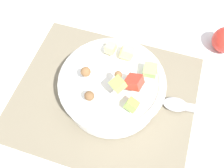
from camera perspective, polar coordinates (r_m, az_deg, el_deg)
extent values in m
plane|color=silver|center=(0.61, -1.71, -2.79)|extent=(2.40, 2.40, 0.00)
cube|color=#756B56|center=(0.61, -1.71, -2.66)|extent=(0.42, 0.36, 0.01)
cylinder|color=white|center=(0.58, 0.00, -0.94)|extent=(0.22, 0.22, 0.06)
torus|color=white|center=(0.55, 0.00, 0.66)|extent=(0.24, 0.24, 0.02)
sphere|color=brown|center=(0.51, 1.35, 1.98)|extent=(0.02, 0.03, 0.02)
cube|color=#E5D684|center=(0.57, -0.28, 8.04)|extent=(0.02, 0.03, 0.02)
cube|color=#8CB74C|center=(0.51, 4.45, -4.65)|extent=(0.03, 0.03, 0.03)
cube|color=#E5D684|center=(0.57, 3.36, 7.05)|extent=(0.04, 0.03, 0.03)
cube|color=#BC3828|center=(0.52, 5.06, 0.63)|extent=(0.04, 0.04, 0.04)
cube|color=#93C160|center=(0.56, 8.54, 2.94)|extent=(0.03, 0.04, 0.04)
cube|color=#9EC656|center=(0.50, 1.31, -0.07)|extent=(0.04, 0.04, 0.03)
sphere|color=brown|center=(0.51, -5.07, -2.67)|extent=(0.03, 0.03, 0.03)
sphere|color=brown|center=(0.52, -5.88, 2.73)|extent=(0.03, 0.03, 0.03)
ellipsoid|color=#B7B7BC|center=(0.61, 13.92, -4.42)|extent=(0.06, 0.04, 0.01)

